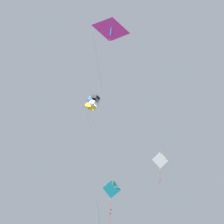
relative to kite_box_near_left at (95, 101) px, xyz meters
The scene contains 5 objects.
kite_box_near_left is the anchor object (origin of this frame).
kite_delta_mid_left 11.40m from the kite_box_near_left, 28.23° to the right, with size 3.23×3.45×7.83m.
kite_diamond_low_drifter 19.41m from the kite_box_near_left, 27.76° to the right, with size 1.81×1.77×6.38m.
kite_box_highest 4.20m from the kite_box_near_left, 149.52° to the left, with size 2.09×1.71×4.68m.
kite_diamond_upper_right 13.04m from the kite_box_near_left, 28.45° to the left, with size 1.03×1.70×3.70m.
Camera 1 is at (29.89, -22.51, 0.50)m, focal length 57.24 mm.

